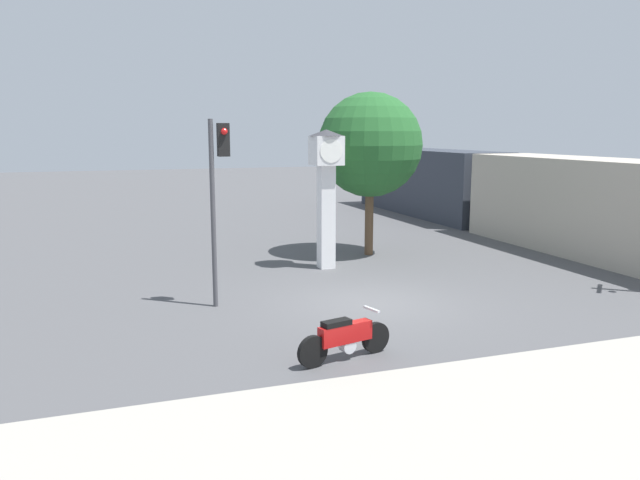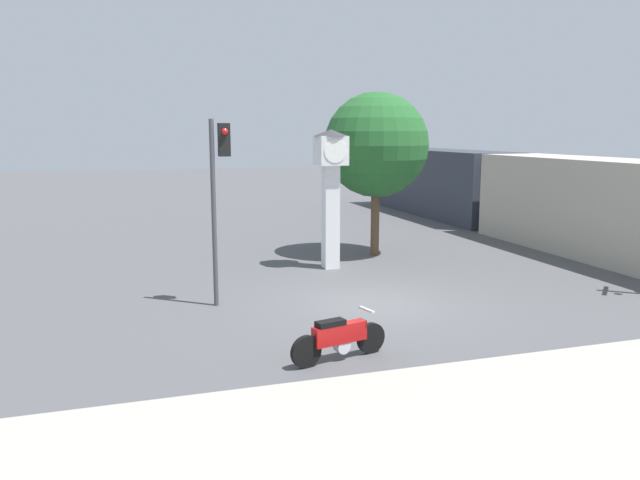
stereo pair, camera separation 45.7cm
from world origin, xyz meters
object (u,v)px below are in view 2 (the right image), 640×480
object	(u,v)px
traffic_light	(219,180)
street_tree	(376,145)
motorcycle	(339,338)
freight_train	(504,192)
clock_tower	(331,177)

from	to	relation	value
traffic_light	street_tree	size ratio (longest dim) A/B	0.82
motorcycle	traffic_light	distance (m)	5.53
traffic_light	street_tree	bearing A→B (deg)	38.14
freight_train	clock_tower	bearing A→B (deg)	-153.25
clock_tower	traffic_light	distance (m)	5.21
motorcycle	freight_train	distance (m)	17.65
clock_tower	street_tree	size ratio (longest dim) A/B	0.77
clock_tower	traffic_light	xyz separation A→B (m)	(-4.01, -3.31, 0.25)
motorcycle	clock_tower	bearing A→B (deg)	58.56
freight_train	traffic_light	xyz separation A→B (m)	(-13.69, -8.19, 1.47)
motorcycle	clock_tower	size ratio (longest dim) A/B	0.47
traffic_light	freight_train	bearing A→B (deg)	30.89
clock_tower	freight_train	distance (m)	10.91
motorcycle	freight_train	bearing A→B (deg)	32.34
freight_train	street_tree	size ratio (longest dim) A/B	4.08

